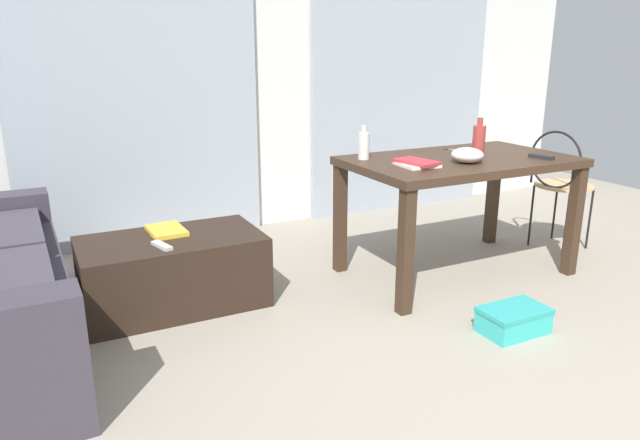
{
  "coord_description": "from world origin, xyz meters",
  "views": [
    {
      "loc": [
        -1.89,
        -1.26,
        1.42
      ],
      "look_at": [
        -0.36,
        1.75,
        0.42
      ],
      "focal_mm": 32.56,
      "sensor_mm": 36.0,
      "label": 1
    }
  ],
  "objects_px": {
    "bottle_far": "(364,145)",
    "shoebox": "(513,320)",
    "coffee_table": "(173,272)",
    "tv_remote_primary": "(162,246)",
    "craft_table": "(459,173)",
    "book_stack": "(417,163)",
    "wire_chair": "(560,176)",
    "bowl": "(467,155)",
    "magazine": "(166,230)",
    "tv_remote_on_table": "(541,157)",
    "scissors": "(450,149)",
    "bottle_near": "(479,140)"
  },
  "relations": [
    {
      "from": "bottle_far",
      "to": "shoebox",
      "type": "distance_m",
      "value": 1.34
    },
    {
      "from": "coffee_table",
      "to": "tv_remote_primary",
      "type": "bearing_deg",
      "value": -119.05
    },
    {
      "from": "craft_table",
      "to": "book_stack",
      "type": "height_order",
      "value": "book_stack"
    },
    {
      "from": "wire_chair",
      "to": "shoebox",
      "type": "bearing_deg",
      "value": -145.18
    },
    {
      "from": "bowl",
      "to": "shoebox",
      "type": "xyz_separation_m",
      "value": [
        -0.2,
        -0.67,
        -0.74
      ]
    },
    {
      "from": "magazine",
      "to": "wire_chair",
      "type": "bearing_deg",
      "value": -10.34
    },
    {
      "from": "bowl",
      "to": "magazine",
      "type": "xyz_separation_m",
      "value": [
        -1.69,
        0.57,
        -0.39
      ]
    },
    {
      "from": "wire_chair",
      "to": "bottle_far",
      "type": "height_order",
      "value": "bottle_far"
    },
    {
      "from": "coffee_table",
      "to": "tv_remote_on_table",
      "type": "bearing_deg",
      "value": -14.5
    },
    {
      "from": "tv_remote_primary",
      "to": "coffee_table",
      "type": "bearing_deg",
      "value": 46.06
    },
    {
      "from": "craft_table",
      "to": "tv_remote_on_table",
      "type": "distance_m",
      "value": 0.51
    },
    {
      "from": "wire_chair",
      "to": "tv_remote_on_table",
      "type": "bearing_deg",
      "value": -151.21
    },
    {
      "from": "book_stack",
      "to": "tv_remote_on_table",
      "type": "relative_size",
      "value": 1.81
    },
    {
      "from": "scissors",
      "to": "magazine",
      "type": "height_order",
      "value": "scissors"
    },
    {
      "from": "craft_table",
      "to": "tv_remote_primary",
      "type": "distance_m",
      "value": 1.87
    },
    {
      "from": "craft_table",
      "to": "shoebox",
      "type": "xyz_separation_m",
      "value": [
        -0.28,
        -0.82,
        -0.6
      ]
    },
    {
      "from": "bowl",
      "to": "tv_remote_primary",
      "type": "xyz_separation_m",
      "value": [
        -1.77,
        0.32,
        -0.39
      ]
    },
    {
      "from": "book_stack",
      "to": "tv_remote_primary",
      "type": "bearing_deg",
      "value": 169.4
    },
    {
      "from": "bottle_far",
      "to": "tv_remote_primary",
      "type": "bearing_deg",
      "value": -177.57
    },
    {
      "from": "coffee_table",
      "to": "bottle_far",
      "type": "distance_m",
      "value": 1.36
    },
    {
      "from": "bottle_near",
      "to": "tv_remote_on_table",
      "type": "relative_size",
      "value": 1.58
    },
    {
      "from": "tv_remote_primary",
      "to": "magazine",
      "type": "distance_m",
      "value": 0.26
    },
    {
      "from": "coffee_table",
      "to": "book_stack",
      "type": "relative_size",
      "value": 3.54
    },
    {
      "from": "wire_chair",
      "to": "bowl",
      "type": "bearing_deg",
      "value": -169.84
    },
    {
      "from": "scissors",
      "to": "shoebox",
      "type": "height_order",
      "value": "scissors"
    },
    {
      "from": "wire_chair",
      "to": "tv_remote_primary",
      "type": "relative_size",
      "value": 5.26
    },
    {
      "from": "coffee_table",
      "to": "bottle_near",
      "type": "bearing_deg",
      "value": -10.43
    },
    {
      "from": "bottle_near",
      "to": "bottle_far",
      "type": "bearing_deg",
      "value": 159.21
    },
    {
      "from": "craft_table",
      "to": "magazine",
      "type": "xyz_separation_m",
      "value": [
        -1.76,
        0.43,
        -0.25
      ]
    },
    {
      "from": "shoebox",
      "to": "coffee_table",
      "type": "bearing_deg",
      "value": 142.61
    },
    {
      "from": "tv_remote_on_table",
      "to": "scissors",
      "type": "xyz_separation_m",
      "value": [
        -0.3,
        0.51,
        -0.01
      ]
    },
    {
      "from": "book_stack",
      "to": "bottle_far",
      "type": "bearing_deg",
      "value": 116.92
    },
    {
      "from": "wire_chair",
      "to": "book_stack",
      "type": "bearing_deg",
      "value": -174.53
    },
    {
      "from": "bottle_far",
      "to": "magazine",
      "type": "relative_size",
      "value": 0.77
    },
    {
      "from": "tv_remote_on_table",
      "to": "magazine",
      "type": "bearing_deg",
      "value": 151.71
    },
    {
      "from": "book_stack",
      "to": "tv_remote_on_table",
      "type": "distance_m",
      "value": 0.85
    },
    {
      "from": "scissors",
      "to": "shoebox",
      "type": "xyz_separation_m",
      "value": [
        -0.41,
        -1.08,
        -0.7
      ]
    },
    {
      "from": "wire_chair",
      "to": "bowl",
      "type": "height_order",
      "value": "wire_chair"
    },
    {
      "from": "coffee_table",
      "to": "shoebox",
      "type": "height_order",
      "value": "coffee_table"
    },
    {
      "from": "craft_table",
      "to": "bottle_near",
      "type": "height_order",
      "value": "bottle_near"
    },
    {
      "from": "tv_remote_primary",
      "to": "bottle_far",
      "type": "bearing_deg",
      "value": -12.45
    },
    {
      "from": "bottle_near",
      "to": "book_stack",
      "type": "height_order",
      "value": "bottle_near"
    },
    {
      "from": "tv_remote_primary",
      "to": "craft_table",
      "type": "bearing_deg",
      "value": -20.41
    },
    {
      "from": "coffee_table",
      "to": "bottle_far",
      "type": "bearing_deg",
      "value": -4.15
    },
    {
      "from": "craft_table",
      "to": "wire_chair",
      "type": "bearing_deg",
      "value": 2.35
    },
    {
      "from": "tv_remote_primary",
      "to": "shoebox",
      "type": "bearing_deg",
      "value": -47.34
    },
    {
      "from": "wire_chair",
      "to": "tv_remote_on_table",
      "type": "distance_m",
      "value": 0.64
    },
    {
      "from": "bottle_far",
      "to": "scissors",
      "type": "bearing_deg",
      "value": 2.66
    },
    {
      "from": "coffee_table",
      "to": "wire_chair",
      "type": "bearing_deg",
      "value": -5.88
    },
    {
      "from": "coffee_table",
      "to": "magazine",
      "type": "relative_size",
      "value": 3.66
    }
  ]
}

